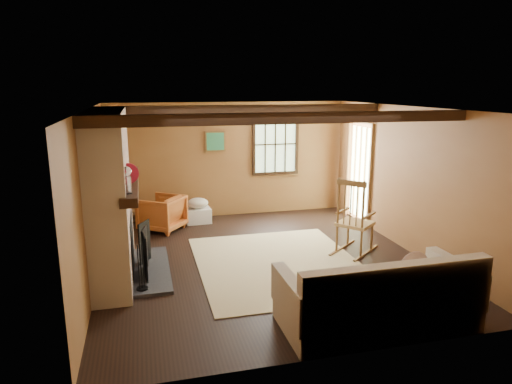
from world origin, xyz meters
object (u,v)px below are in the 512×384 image
object	(u,v)px
rocking_chair	(354,221)
sofa	(379,300)
fireplace	(113,202)
laundry_basket	(198,215)
armchair	(162,213)

from	to	relation	value
rocking_chair	sofa	bearing A→B (deg)	121.48
fireplace	laundry_basket	size ratio (longest dim) A/B	4.80
fireplace	laundry_basket	distance (m)	2.92
rocking_chair	sofa	distance (m)	2.44
fireplace	laundry_basket	world-z (taller)	fireplace
fireplace	armchair	xyz separation A→B (m)	(0.75, 2.01, -0.76)
rocking_chair	sofa	size ratio (longest dim) A/B	0.56
rocking_chair	laundry_basket	world-z (taller)	rocking_chair
fireplace	laundry_basket	bearing A→B (deg)	57.60
rocking_chair	laundry_basket	size ratio (longest dim) A/B	2.54
rocking_chair	laundry_basket	bearing A→B (deg)	5.11
laundry_basket	armchair	distance (m)	0.82
rocking_chair	sofa	world-z (taller)	rocking_chair
fireplace	laundry_basket	xyz separation A→B (m)	(1.48, 2.33, -0.95)
rocking_chair	fireplace	bearing A→B (deg)	50.45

